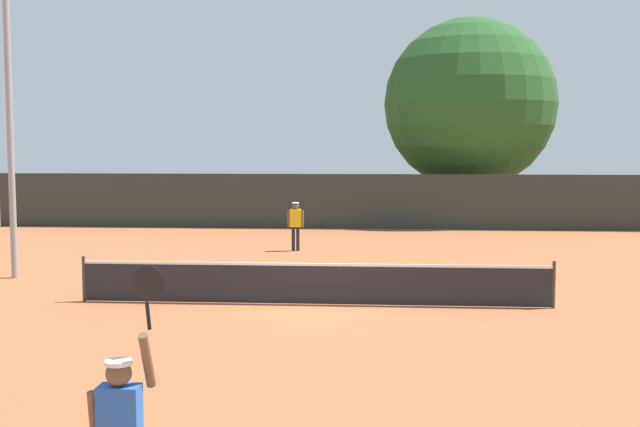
# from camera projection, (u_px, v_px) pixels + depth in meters

# --- Properties ---
(ground_plane) EXTENTS (120.00, 120.00, 0.00)m
(ground_plane) POSITION_uv_depth(u_px,v_px,m) (314.00, 305.00, 18.13)
(ground_plane) COLOR #9E5633
(tennis_net) EXTENTS (10.89, 0.08, 1.07)m
(tennis_net) POSITION_uv_depth(u_px,v_px,m) (314.00, 283.00, 18.08)
(tennis_net) COLOR #232328
(tennis_net) RESTS_ON ground
(perimeter_fence) EXTENTS (31.30, 0.12, 2.40)m
(perimeter_fence) POSITION_uv_depth(u_px,v_px,m) (345.00, 201.00, 34.64)
(perimeter_fence) COLOR #2D332D
(perimeter_fence) RESTS_ON ground
(player_serving) EXTENTS (0.67, 0.40, 2.56)m
(player_serving) POSITION_uv_depth(u_px,v_px,m) (121.00, 421.00, 7.22)
(player_serving) COLOR blue
(player_serving) RESTS_ON ground
(player_receiving) EXTENTS (0.57, 0.25, 1.69)m
(player_receiving) POSITION_uv_depth(u_px,v_px,m) (296.00, 221.00, 27.32)
(player_receiving) COLOR yellow
(player_receiving) RESTS_ON ground
(tennis_ball) EXTENTS (0.07, 0.07, 0.07)m
(tennis_ball) POSITION_uv_depth(u_px,v_px,m) (413.00, 300.00, 18.49)
(tennis_ball) COLOR #CCE033
(tennis_ball) RESTS_ON ground
(light_pole) EXTENTS (1.18, 0.28, 9.33)m
(light_pole) POSITION_uv_depth(u_px,v_px,m) (9.00, 87.00, 21.36)
(light_pole) COLOR gray
(light_pole) RESTS_ON ground
(large_tree) EXTENTS (8.22, 8.22, 9.75)m
(large_tree) POSITION_uv_depth(u_px,v_px,m) (470.00, 104.00, 37.93)
(large_tree) COLOR brown
(large_tree) RESTS_ON ground
(parked_car_near) EXTENTS (2.31, 4.37, 1.69)m
(parked_car_near) POSITION_uv_depth(u_px,v_px,m) (303.00, 197.00, 43.66)
(parked_car_near) COLOR #B7B7BC
(parked_car_near) RESTS_ON ground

